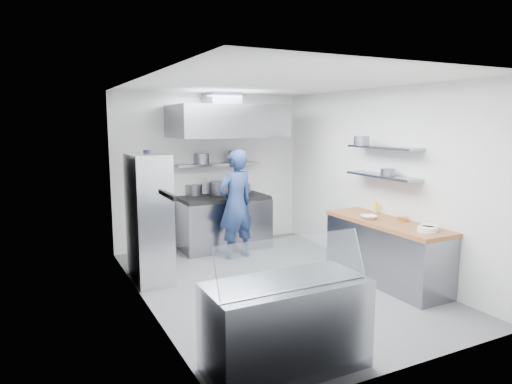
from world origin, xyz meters
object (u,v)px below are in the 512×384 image
wire_rack (149,218)px  chef (236,204)px  gas_range (224,224)px  display_case (286,326)px

wire_rack → chef: bearing=16.6°
gas_range → chef: size_ratio=0.87×
gas_range → display_case: 4.25m
chef → wire_rack: 1.64m
chef → display_case: bearing=62.0°
chef → display_case: size_ratio=1.23×
gas_range → display_case: (-1.10, -4.10, -0.03)m
gas_range → chef: 0.81m
chef → wire_rack: size_ratio=1.00×
display_case → wire_rack: bearing=100.1°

